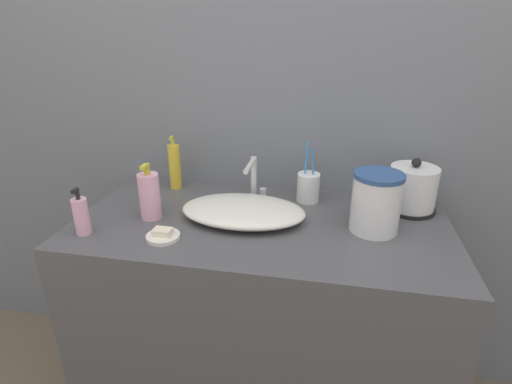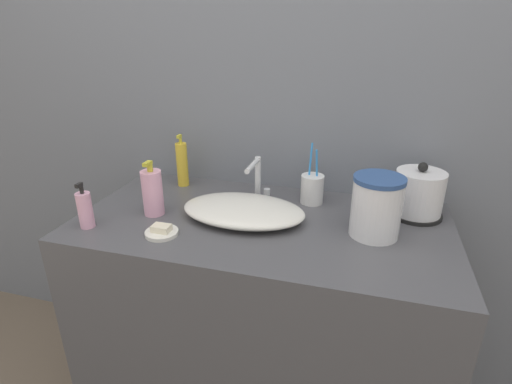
{
  "view_description": "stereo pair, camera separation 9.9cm",
  "coord_description": "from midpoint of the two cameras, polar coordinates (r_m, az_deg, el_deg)",
  "views": [
    {
      "loc": [
        0.21,
        -0.86,
        1.45
      ],
      "look_at": [
        -0.02,
        0.31,
        0.95
      ],
      "focal_mm": 28.0,
      "sensor_mm": 36.0,
      "label": 1
    },
    {
      "loc": [
        0.31,
        -0.83,
        1.45
      ],
      "look_at": [
        -0.02,
        0.31,
        0.95
      ],
      "focal_mm": 28.0,
      "sensor_mm": 36.0,
      "label": 2
    }
  ],
  "objects": [
    {
      "name": "wall_back",
      "position": [
        1.52,
        6.25,
        16.83
      ],
      "size": [
        6.0,
        0.04,
        2.6
      ],
      "color": "slate",
      "rests_on": "ground_plane"
    },
    {
      "name": "vanity_counter",
      "position": [
        1.57,
        2.58,
        -18.15
      ],
      "size": [
        1.23,
        0.63,
        0.85
      ],
      "color": "#4C4C51",
      "rests_on": "ground_plane"
    },
    {
      "name": "sink_basin",
      "position": [
        1.33,
        0.3,
        -2.66
      ],
      "size": [
        0.42,
        0.26,
        0.06
      ],
      "color": "silver",
      "rests_on": "vanity_counter"
    },
    {
      "name": "faucet",
      "position": [
        1.44,
        2.21,
        2.15
      ],
      "size": [
        0.06,
        0.15,
        0.16
      ],
      "color": "silver",
      "rests_on": "vanity_counter"
    },
    {
      "name": "electric_kettle",
      "position": [
        1.46,
        23.98,
        -0.48
      ],
      "size": [
        0.17,
        0.17,
        0.19
      ],
      "color": "black",
      "rests_on": "vanity_counter"
    },
    {
      "name": "toothbrush_cup",
      "position": [
        1.46,
        9.95,
        0.45
      ],
      "size": [
        0.08,
        0.08,
        0.22
      ],
      "color": "silver",
      "rests_on": "vanity_counter"
    },
    {
      "name": "lotion_bottle",
      "position": [
        1.6,
        -8.78,
        3.94
      ],
      "size": [
        0.04,
        0.04,
        0.21
      ],
      "color": "gold",
      "rests_on": "vanity_counter"
    },
    {
      "name": "shampoo_bottle",
      "position": [
        1.37,
        -12.59,
        -0.07
      ],
      "size": [
        0.07,
        0.07,
        0.19
      ],
      "color": "#EAA8C6",
      "rests_on": "vanity_counter"
    },
    {
      "name": "mouthwash_bottle",
      "position": [
        1.35,
        -21.34,
        -2.39
      ],
      "size": [
        0.05,
        0.05,
        0.15
      ],
      "color": "#EAA8C6",
      "rests_on": "vanity_counter"
    },
    {
      "name": "soap_dish",
      "position": [
        1.26,
        -11.16,
        -5.62
      ],
      "size": [
        0.1,
        0.1,
        0.03
      ],
      "color": "silver",
      "rests_on": "vanity_counter"
    },
    {
      "name": "water_pitcher",
      "position": [
        1.27,
        18.98,
        -2.0
      ],
      "size": [
        0.15,
        0.15,
        0.19
      ],
      "color": "silver",
      "rests_on": "vanity_counter"
    }
  ]
}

